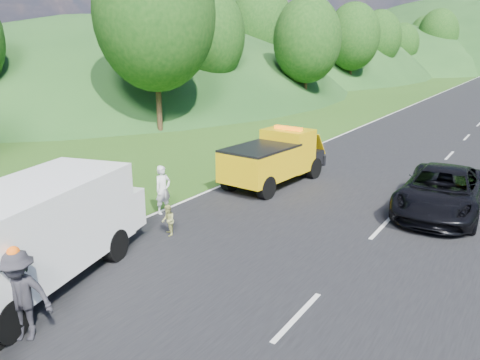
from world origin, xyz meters
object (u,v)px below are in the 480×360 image
Objects in this scene: child at (169,236)px; passing_suv at (439,213)px; woman at (164,213)px; worker at (26,339)px; suitcase at (124,200)px; white_van at (32,231)px; tow_truck at (275,158)px.

passing_suv is at bearing 87.45° from child.
worker is (2.55, -6.89, 0.00)m from woman.
worker reaches higher than suitcase.
white_van reaches higher than passing_suv.
woman is at bearing 84.05° from white_van.
worker is at bearing -149.00° from woman.
worker is at bearing -80.32° from tow_truck.
woman is at bearing 12.12° from suitcase.
child is at bearing -85.66° from tow_truck.
white_van reaches higher than suitcase.
suitcase is at bearing -157.67° from child.
white_van is at bearing -125.65° from passing_suv.
tow_truck is 0.98× the size of passing_suv.
white_van is (-0.61, -10.62, 0.29)m from tow_truck.
worker is at bearing -36.63° from child.
tow_truck is at bearing 60.33° from worker.
white_van reaches higher than woman.
passing_suv is at bearing 41.34° from white_van.
passing_suv is (7.09, 10.65, -1.41)m from white_van.
passing_suv is (6.51, 6.61, 0.00)m from child.
child is (-0.03, -6.58, -1.12)m from tow_truck.
white_van is at bearing -56.11° from child.
tow_truck is 5.73× the size of child.
tow_truck is 9.25× the size of suitcase.
suitcase is 11.02m from passing_suv.
suitcase is at bearing 87.34° from worker.
child is (1.45, -1.41, 0.00)m from woman.
passing_suv is (6.48, 0.03, -1.12)m from tow_truck.
passing_suv is at bearing 31.17° from worker.
passing_suv is at bearing 30.18° from suitcase.
tow_truck is 3.27× the size of woman.
white_van is 12.87m from passing_suv.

